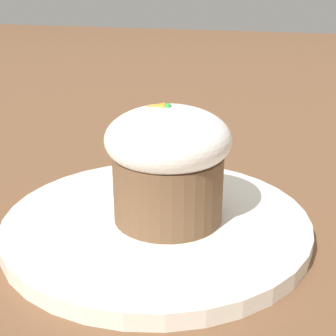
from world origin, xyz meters
The scene contains 4 objects.
ground_plane centered at (0.00, 0.00, 0.00)m, with size 4.00×4.00×0.00m, color brown.
dessert_plate centered at (0.00, 0.00, 0.01)m, with size 0.27×0.27×0.01m.
carrot_cake centered at (-0.01, 0.00, 0.07)m, with size 0.10×0.10×0.10m.
spoon centered at (0.03, -0.01, 0.02)m, with size 0.12×0.08×0.01m.
Camera 1 is at (-0.13, 0.34, 0.20)m, focal length 50.00 mm.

